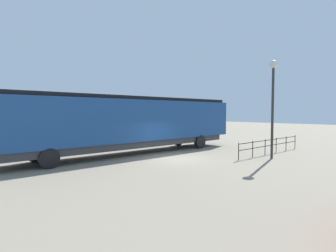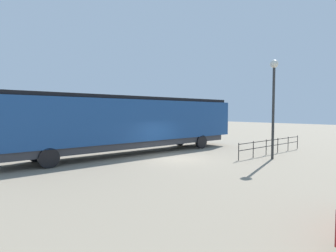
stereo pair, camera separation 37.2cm
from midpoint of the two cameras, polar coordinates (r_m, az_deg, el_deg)
ground_plane at (r=17.42m, az=2.20°, el=-6.98°), size 120.00×120.00×0.00m
locomotive at (r=19.56m, az=-6.26°, el=0.92°), size 2.90×18.84×4.10m
lamp_post at (r=18.42m, az=22.15°, el=7.10°), size 0.51×0.51×6.31m
platform_fence at (r=20.76m, az=21.81°, el=-3.61°), size 0.05×8.27×1.10m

